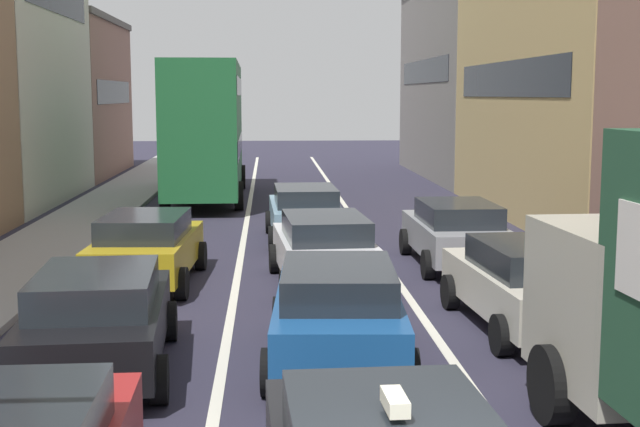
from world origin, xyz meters
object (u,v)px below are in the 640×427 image
Objects in this scene: sedan_left_lane_third at (147,247)px; bus_mid_queue_primary at (206,124)px; sedan_centre_lane_second at (338,310)px; wagon_right_lane_far at (456,232)px; coupe_centre_lane_fourth at (305,212)px; hatchback_centre_lane_third at (325,248)px; wagon_left_lane_second at (98,318)px; sedan_right_lane_behind_truck at (528,283)px.

sedan_left_lane_third is 14.93m from bus_mid_queue_primary.
bus_mid_queue_primary is at bearing 12.63° from sedan_centre_lane_second.
wagon_right_lane_far is 14.91m from bus_mid_queue_primary.
bus_mid_queue_primary is (-3.31, 20.38, 2.03)m from sedan_centre_lane_second.
bus_mid_queue_primary reaches higher than coupe_centre_lane_fourth.
hatchback_centre_lane_third is at bearing 121.67° from wagon_right_lane_far.
bus_mid_queue_primary is (-3.29, 9.62, 2.03)m from coupe_centre_lane_fourth.
coupe_centre_lane_fourth and wagon_right_lane_far have the same top height.
coupe_centre_lane_fourth is 1.01× the size of wagon_right_lane_far.
wagon_left_lane_second is 7.02m from sedan_right_lane_behind_truck.
sedan_left_lane_third is 7.90m from sedan_right_lane_behind_truck.
sedan_right_lane_behind_truck and wagon_right_lane_far have the same top height.
sedan_left_lane_third is 1.00× the size of sedan_right_lane_behind_truck.
hatchback_centre_lane_third and sedan_left_lane_third have the same top height.
wagon_right_lane_far is at bearing -3.04° from sedan_right_lane_behind_truck.
sedan_centre_lane_second is at bearing 154.72° from wagon_right_lane_far.
sedan_left_lane_third is at bearing 102.48° from wagon_right_lane_far.
wagon_left_lane_second is 1.00× the size of sedan_right_lane_behind_truck.
bus_mid_queue_primary is at bearing 26.05° from wagon_right_lane_far.
wagon_left_lane_second is 0.42× the size of bus_mid_queue_primary.
bus_mid_queue_primary is at bearing 9.04° from hatchback_centre_lane_third.
wagon_left_lane_second is 9.99m from wagon_right_lane_far.
bus_mid_queue_primary reaches higher than wagon_left_lane_second.
sedan_centre_lane_second is at bearing -144.86° from sedan_left_lane_third.
sedan_left_lane_third is 0.42× the size of bus_mid_queue_primary.
sedan_centre_lane_second is 1.00× the size of hatchback_centre_lane_third.
sedan_left_lane_third and wagon_right_lane_far have the same top height.
sedan_centre_lane_second and sedan_right_lane_behind_truck have the same top height.
wagon_left_lane_second is 20.70m from bus_mid_queue_primary.
sedan_left_lane_third is at bearing 79.84° from hatchback_centre_lane_third.
wagon_left_lane_second is 6.46m from hatchback_centre_lane_third.
sedan_left_lane_third is 7.01m from wagon_right_lane_far.
wagon_left_lane_second is 5.81m from sedan_left_lane_third.
hatchback_centre_lane_third is 1.01× the size of coupe_centre_lane_fourth.
bus_mid_queue_primary reaches higher than wagon_right_lane_far.
coupe_centre_lane_fourth is 9.67m from sedan_right_lane_behind_truck.
sedan_centre_lane_second is 10.76m from coupe_centre_lane_fourth.
wagon_left_lane_second is at bearing 97.16° from sedan_centre_lane_second.
wagon_left_lane_second is (-3.41, -0.22, 0.00)m from sedan_centre_lane_second.
wagon_left_lane_second and wagon_right_lane_far have the same top height.
sedan_centre_lane_second is 3.74m from sedan_right_lane_behind_truck.
sedan_left_lane_third is 1.02× the size of wagon_right_lane_far.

